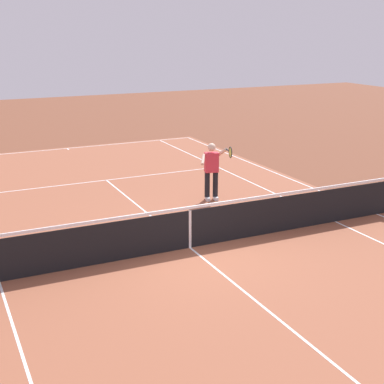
{
  "coord_description": "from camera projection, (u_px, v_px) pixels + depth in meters",
  "views": [
    {
      "loc": [
        -10.49,
        4.92,
        4.74
      ],
      "look_at": [
        1.23,
        -0.64,
        0.9
      ],
      "focal_mm": 51.78,
      "sensor_mm": 36.0,
      "label": 1
    }
  ],
  "objects": [
    {
      "name": "ground_plane",
      "position": [
        190.0,
        248.0,
        12.46
      ],
      "size": [
        60.0,
        60.0,
        0.0
      ],
      "primitive_type": "plane",
      "color": "brown"
    },
    {
      "name": "court_slab",
      "position": [
        190.0,
        248.0,
        12.46
      ],
      "size": [
        24.2,
        11.4,
        0.0
      ],
      "primitive_type": "cube",
      "color": "#935138",
      "rests_on": "ground_plane"
    },
    {
      "name": "court_line_markings",
      "position": [
        190.0,
        247.0,
        12.46
      ],
      "size": [
        23.85,
        11.05,
        0.01
      ],
      "color": "white",
      "rests_on": "ground_plane"
    },
    {
      "name": "tennis_net",
      "position": [
        190.0,
        227.0,
        12.32
      ],
      "size": [
        0.1,
        11.7,
        1.08
      ],
      "color": "#2D2D33",
      "rests_on": "ground_plane"
    },
    {
      "name": "tennis_player_near",
      "position": [
        212.0,
        168.0,
        15.69
      ],
      "size": [
        1.16,
        0.75,
        1.7
      ],
      "color": "black",
      "rests_on": "ground_plane"
    },
    {
      "name": "tennis_ball",
      "position": [
        259.0,
        215.0,
        14.56
      ],
      "size": [
        0.07,
        0.07,
        0.07
      ],
      "primitive_type": "sphere",
      "color": "#CCE01E",
      "rests_on": "ground_plane"
    }
  ]
}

